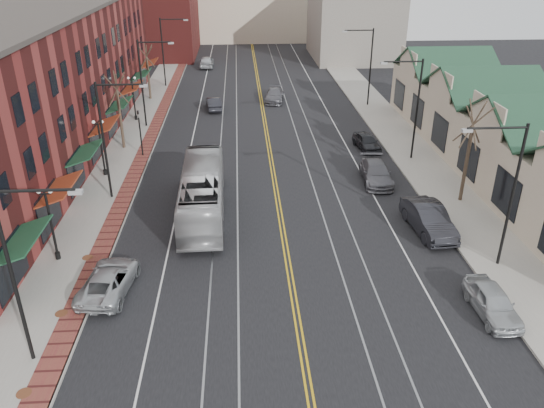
{
  "coord_description": "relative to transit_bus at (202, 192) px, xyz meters",
  "views": [
    {
      "loc": [
        -2.45,
        -17.89,
        15.99
      ],
      "look_at": [
        -0.68,
        10.4,
        2.0
      ],
      "focal_mm": 35.0,
      "sensor_mm": 36.0,
      "label": 1
    }
  ],
  "objects": [
    {
      "name": "parked_car_b",
      "position": [
        13.89,
        -3.24,
        -0.69
      ],
      "size": [
        2.26,
        5.33,
        1.71
      ],
      "primitive_type": "imported",
      "rotation": [
        0.0,
        0.0,
        0.09
      ],
      "color": "#222328",
      "rests_on": "ground"
    },
    {
      "name": "manhole_near",
      "position": [
        -6.2,
        -15.3,
        -1.39
      ],
      "size": [
        0.6,
        0.6,
        0.02
      ],
      "primitive_type": "cylinder",
      "color": "#592D19",
      "rests_on": "sidewalk_left"
    },
    {
      "name": "streetlight_l_0",
      "position": [
        -6.05,
        -13.3,
        3.48
      ],
      "size": [
        3.33,
        0.25,
        8.0
      ],
      "color": "black",
      "rests_on": "sidewalk_left"
    },
    {
      "name": "distant_car_far",
      "position": [
        -1.98,
        45.8,
        -0.73
      ],
      "size": [
        1.97,
        4.8,
        1.63
      ],
      "primitive_type": "imported",
      "rotation": [
        0.0,
        0.0,
        3.13
      ],
      "color": "#B5B9BD",
      "rests_on": "ground"
    },
    {
      "name": "lamppost_l_2",
      "position": [
        -7.8,
        6.7,
        0.66
      ],
      "size": [
        0.84,
        0.28,
        4.27
      ],
      "color": "black",
      "rests_on": "sidewalk_left"
    },
    {
      "name": "streetlight_l_3",
      "position": [
        -6.05,
        34.7,
        3.48
      ],
      "size": [
        3.33,
        0.25,
        8.0
      ],
      "color": "black",
      "rests_on": "sidewalk_left"
    },
    {
      "name": "streetlight_l_2",
      "position": [
        -6.05,
        18.7,
        3.48
      ],
      "size": [
        3.33,
        0.25,
        8.0
      ],
      "color": "black",
      "rests_on": "sidewalk_left"
    },
    {
      "name": "tree_left_far",
      "position": [
        -7.5,
        28.7,
        1.73
      ],
      "size": [
        1.66,
        1.28,
        6.02
      ],
      "color": "#382B21",
      "rests_on": "sidewalk_left"
    },
    {
      "name": "building_left",
      "position": [
        -14.0,
        13.7,
        3.95
      ],
      "size": [
        10.0,
        50.0,
        11.0
      ],
      "primitive_type": "cube",
      "color": "maroon",
      "rests_on": "ground"
    },
    {
      "name": "sidewalk_right",
      "position": [
        17.0,
        6.7,
        -1.47
      ],
      "size": [
        4.0,
        120.0,
        0.15
      ],
      "primitive_type": "cube",
      "color": "gray",
      "rests_on": "ground"
    },
    {
      "name": "manhole_mid",
      "position": [
        -6.2,
        -10.3,
        -1.39
      ],
      "size": [
        0.6,
        0.6,
        0.02
      ],
      "primitive_type": "cylinder",
      "color": "#592D19",
      "rests_on": "sidewalk_left"
    },
    {
      "name": "streetlight_r_1",
      "position": [
        16.05,
        8.7,
        3.48
      ],
      "size": [
        3.33,
        0.25,
        8.0
      ],
      "color": "black",
      "rests_on": "sidewalk_right"
    },
    {
      "name": "lamppost_l_1",
      "position": [
        -7.8,
        -5.3,
        0.66
      ],
      "size": [
        0.84,
        0.28,
        4.27
      ],
      "color": "black",
      "rests_on": "sidewalk_left"
    },
    {
      "name": "streetlight_r_0",
      "position": [
        16.05,
        -7.3,
        3.48
      ],
      "size": [
        3.33,
        0.25,
        8.0
      ],
      "color": "black",
      "rests_on": "sidewalk_right"
    },
    {
      "name": "ground",
      "position": [
        5.0,
        -13.3,
        -1.55
      ],
      "size": [
        160.0,
        160.0,
        0.0
      ],
      "primitive_type": "plane",
      "color": "black",
      "rests_on": "ground"
    },
    {
      "name": "sidewalk_left",
      "position": [
        -7.0,
        6.7,
        -1.47
      ],
      "size": [
        4.0,
        120.0,
        0.15
      ],
      "primitive_type": "cube",
      "color": "gray",
      "rests_on": "ground"
    },
    {
      "name": "backdrop_right",
      "position": [
        20.0,
        51.7,
        3.95
      ],
      "size": [
        12.0,
        16.0,
        11.0
      ],
      "primitive_type": "cube",
      "color": "slate",
      "rests_on": "ground"
    },
    {
      "name": "streetlight_l_1",
      "position": [
        -6.05,
        2.7,
        3.48
      ],
      "size": [
        3.33,
        0.25,
        8.0
      ],
      "color": "black",
      "rests_on": "sidewalk_left"
    },
    {
      "name": "backdrop_mid",
      "position": [
        5.0,
        71.7,
        2.95
      ],
      "size": [
        22.0,
        14.0,
        9.0
      ],
      "primitive_type": "cube",
      "color": "#C1AD94",
      "rests_on": "ground"
    },
    {
      "name": "manhole_far",
      "position": [
        -6.2,
        -5.3,
        -1.39
      ],
      "size": [
        0.6,
        0.6,
        0.02
      ],
      "primitive_type": "cylinder",
      "color": "#592D19",
      "rests_on": "sidewalk_left"
    },
    {
      "name": "tree_left_near",
      "position": [
        -7.5,
        12.7,
        1.97
      ],
      "size": [
        1.78,
        1.37,
        6.48
      ],
      "color": "#382B21",
      "rests_on": "sidewalk_left"
    },
    {
      "name": "traffic_signal",
      "position": [
        -5.6,
        10.7,
        0.8
      ],
      "size": [
        0.18,
        0.15,
        3.8
      ],
      "color": "black",
      "rests_on": "sidewalk_left"
    },
    {
      "name": "transit_bus",
      "position": [
        0.0,
        0.0,
        0.0
      ],
      "size": [
        2.8,
        11.14,
        3.09
      ],
      "primitive_type": "imported",
      "rotation": [
        0.0,
        0.0,
        3.16
      ],
      "color": "#B5B5B7",
      "rests_on": "ground"
    },
    {
      "name": "distant_car_right",
      "position": [
        6.47,
        27.18,
        -0.85
      ],
      "size": [
        2.59,
        5.02,
        1.39
      ],
      "primitive_type": "imported",
      "rotation": [
        0.0,
        0.0,
        -0.14
      ],
      "color": "#5C5C63",
      "rests_on": "ground"
    },
    {
      "name": "parked_suv",
      "position": [
        -4.3,
        -8.38,
        -0.88
      ],
      "size": [
        2.77,
        5.03,
        1.33
      ],
      "primitive_type": "imported",
      "rotation": [
        0.0,
        0.0,
        3.02
      ],
      "color": "#B0B4B7",
      "rests_on": "ground"
    },
    {
      "name": "parked_car_a",
      "position": [
        14.3,
        -11.39,
        -0.86
      ],
      "size": [
        1.69,
        4.05,
        1.37
      ],
      "primitive_type": "imported",
      "rotation": [
        0.0,
        0.0,
        0.02
      ],
      "color": "#AEB2B6",
      "rests_on": "ground"
    },
    {
      "name": "lamppost_l_3",
      "position": [
        -7.8,
        20.7,
        0.66
      ],
      "size": [
        0.84,
        0.28,
        4.27
      ],
      "color": "black",
      "rests_on": "sidewalk_left"
    },
    {
      "name": "backdrop_left",
      "position": [
        -11.0,
        56.7,
        5.45
      ],
      "size": [
        14.0,
        18.0,
        14.0
      ],
      "primitive_type": "cube",
      "color": "maroon",
      "rests_on": "ground"
    },
    {
      "name": "tree_right_mid",
      "position": [
        17.5,
        0.7,
        2.21
      ],
      "size": [
        1.9,
        1.46,
        6.93
      ],
      "color": "#382B21",
      "rests_on": "sidewalk_right"
    },
    {
      "name": "distant_car_left",
      "position": [
        -0.2,
        24.29,
        -0.88
      ],
      "size": [
        1.92,
        4.21,
        1.34
      ],
      "primitive_type": "imported",
      "rotation": [
        0.0,
        0.0,
        3.27
      ],
      "color": "black",
      "rests_on": "ground"
    },
    {
      "name": "parked_car_c",
      "position": [
        12.5,
        4.42,
        -0.82
      ],
      "size": [
        2.37,
        5.12,
        1.45
      ],
      "primitive_type": "imported",
      "rotation": [
        0.0,
        0.0,
        -0.07
      ],
      "color": "#5D5D64",
      "rests_on": "ground"
    },
    {
      "name": "parked_car_d",
      "position": [
        13.38,
        11.36,
        -0.88
      ],
      "size": [
        2.09,
        4.11,
        1.34
      ],
      "primitive_type": "imported",
      "rotation": [
        0.0,
        0.0,
        0.13
      ],
      "color": "#222327",
      "rests_on": "ground"
    },
    {
      "name": "streetlight_r_2",
      "position": [
        16.05,
        24.7,
        3.48
      ],
      "size": [
        3.33,
        0.25,
        8.0
      ],
      "color": "black",
      "rests_on": "sidewalk_right"
    },
    {
      "name": "building_right",
      "position": [
        23.0,
        6.7,
        0.75
      ],
      "size": [
        8.0,
        36.0,
        4.6
      ],
      "primitive_type": "cube",
      "color": "#C1AD94",
      "rests_on": "ground"
    }
  ]
}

